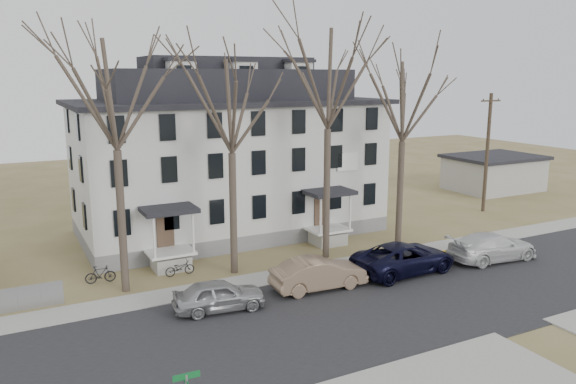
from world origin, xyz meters
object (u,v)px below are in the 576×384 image
tree_center (328,71)px  car_white (492,247)px  tree_far_left (113,86)px  bicycle_left (180,269)px  boarding_house (229,156)px  bicycle_right (100,275)px  tree_mid_right (404,96)px  tree_mid_left (231,100)px  car_navy (404,258)px  car_tan (319,274)px  utility_pole_far (487,151)px  car_silver (219,296)px

tree_center → car_white: tree_center is taller
tree_far_left → bicycle_left: 10.42m
bicycle_left → boarding_house: bearing=-39.6°
bicycle_right → tree_mid_right: bearing=-89.7°
tree_mid_right → tree_mid_left: bearing=180.0°
car_navy → car_tan: bearing=86.7°
bicycle_right → tree_center: bearing=-91.8°
utility_pole_far → bicycle_right: utility_pole_far is taller
tree_far_left → car_silver: tree_far_left is taller
car_tan → car_navy: bearing=-87.3°
car_navy → tree_mid_right: bearing=-37.6°
car_white → tree_mid_left: bearing=74.4°
utility_pole_far → car_tan: size_ratio=1.90×
car_silver → car_white: 17.06m
bicycle_right → car_silver: bearing=-139.4°
car_navy → bicycle_right: size_ratio=3.87×
utility_pole_far → car_white: 13.64m
car_tan → car_white: (11.55, -0.77, -0.00)m
bicycle_left → car_tan: bearing=-132.7°
tree_mid_right → bicycle_right: bearing=174.9°
car_white → tree_center: bearing=62.7°
boarding_house → car_silver: 14.64m
car_silver → car_white: bearing=-84.8°
boarding_house → tree_center: 10.39m
boarding_house → utility_pole_far: size_ratio=2.19×
car_silver → bicycle_left: bearing=10.4°
tree_mid_left → car_navy: (8.41, -4.44, -8.76)m
tree_mid_right → bicycle_left: (-14.39, 0.83, -9.17)m
tree_mid_left → tree_center: bearing=0.0°
tree_mid_left → tree_center: tree_center is taller
utility_pole_far → bicycle_left: bearing=-172.7°
car_silver → bicycle_left: car_silver is taller
tree_mid_left → car_silver: bearing=-119.7°
car_silver → car_tan: 5.50m
tree_center → tree_mid_left: bearing=180.0°
tree_mid_left → car_white: 17.68m
car_silver → car_navy: 11.00m
tree_far_left → car_navy: bearing=-17.1°
tree_far_left → bicycle_right: (-0.97, 1.65, -9.87)m
tree_mid_right → car_silver: (-14.09, -4.56, -8.87)m
tree_mid_left → utility_pole_far: size_ratio=1.34×
tree_mid_left → tree_mid_right: (11.50, 0.00, 0.00)m
tree_mid_left → car_silver: size_ratio=2.95×
car_silver → car_navy: (11.00, 0.12, 0.11)m
utility_pole_far → tree_mid_right: bearing=-160.7°
boarding_house → tree_mid_left: tree_mid_left is taller
utility_pole_far → bicycle_left: size_ratio=5.79×
tree_far_left → bicycle_left: size_ratio=8.36×
tree_center → car_tan: size_ratio=2.94×
boarding_house → car_navy: (5.41, -12.59, -4.53)m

